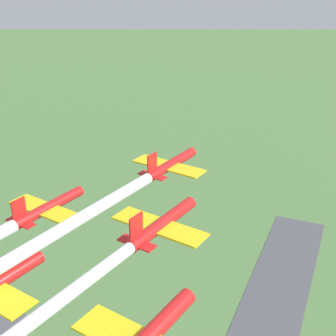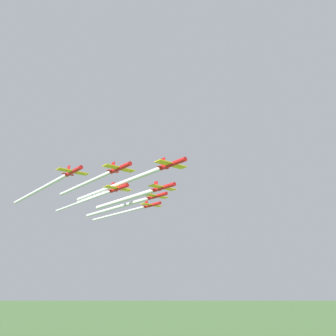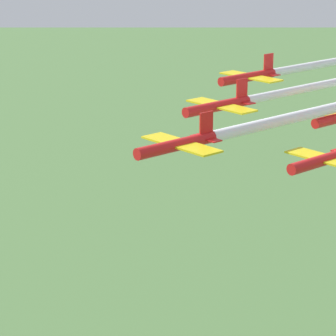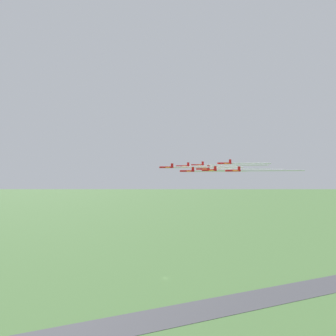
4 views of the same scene
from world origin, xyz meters
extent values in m
plane|color=#4C723D|center=(0.00, 0.00, 0.00)|extent=(3000.00, 3000.00, 0.00)
cube|color=#47474C|center=(-44.85, -41.77, 0.10)|extent=(333.15, 207.35, 0.20)
cylinder|color=red|center=(-44.85, -41.77, 106.85)|extent=(8.23, 7.34, 1.20)
cube|color=yellow|center=(-44.35, -42.20, 106.85)|extent=(7.99, 8.67, 0.20)
cube|color=red|center=(-41.78, -44.42, 108.36)|extent=(1.42, 1.26, 2.41)
cube|color=red|center=(-41.78, -44.42, 106.85)|extent=(3.20, 3.43, 0.13)
cylinder|color=red|center=(-39.95, -56.21, 104.48)|extent=(8.23, 7.34, 1.20)
cube|color=yellow|center=(-39.45, -56.64, 104.48)|extent=(7.99, 8.67, 0.20)
cube|color=red|center=(-36.89, -58.86, 105.98)|extent=(1.42, 1.26, 2.41)
cube|color=red|center=(-36.89, -58.86, 104.48)|extent=(3.20, 3.43, 0.13)
cylinder|color=red|center=(-29.85, -44.51, 107.44)|extent=(8.23, 7.34, 1.20)
cube|color=yellow|center=(-29.35, -44.94, 107.44)|extent=(7.99, 8.67, 0.20)
cube|color=red|center=(-26.78, -47.15, 108.94)|extent=(1.42, 1.26, 2.41)
cube|color=red|center=(-26.78, -47.15, 107.44)|extent=(3.20, 3.43, 0.13)
cylinder|color=red|center=(-35.05, -70.65, 105.28)|extent=(8.23, 7.34, 1.20)
cube|color=yellow|center=(-34.56, -71.08, 105.28)|extent=(7.99, 8.67, 0.20)
cube|color=red|center=(-31.99, -73.30, 106.79)|extent=(1.42, 1.26, 2.41)
cube|color=red|center=(-31.99, -73.30, 105.28)|extent=(3.20, 3.43, 0.13)
cylinder|color=red|center=(-24.95, -58.95, 105.48)|extent=(8.23, 7.34, 1.20)
cube|color=yellow|center=(-24.45, -59.38, 105.48)|extent=(7.99, 8.67, 0.20)
cube|color=red|center=(-21.89, -61.59, 106.99)|extent=(1.42, 1.26, 2.41)
cube|color=red|center=(-21.89, -61.59, 105.48)|extent=(3.20, 3.43, 0.13)
cylinder|color=red|center=(-14.85, -47.24, 108.08)|extent=(8.23, 7.34, 1.20)
cube|color=yellow|center=(-14.35, -47.67, 108.08)|extent=(7.99, 8.67, 0.20)
cube|color=red|center=(-11.78, -49.89, 109.58)|extent=(1.42, 1.26, 2.41)
cube|color=red|center=(-11.78, -49.89, 108.08)|extent=(3.20, 3.43, 0.13)
cylinder|color=red|center=(-30.15, -85.09, 105.19)|extent=(8.23, 7.34, 1.20)
cube|color=yellow|center=(-29.66, -85.52, 105.19)|extent=(7.99, 8.67, 0.20)
cube|color=red|center=(-27.09, -87.74, 106.69)|extent=(1.42, 1.26, 2.41)
cube|color=red|center=(-27.09, -87.74, 105.19)|extent=(3.20, 3.43, 0.13)
cylinder|color=red|center=(-20.05, -73.39, 109.66)|extent=(8.23, 7.34, 1.20)
cube|color=yellow|center=(-19.55, -73.82, 109.66)|extent=(7.99, 8.67, 0.20)
cube|color=red|center=(-16.99, -76.03, 111.16)|extent=(1.42, 1.26, 2.41)
cube|color=red|center=(-16.99, -76.03, 109.66)|extent=(3.20, 3.43, 0.13)
cylinder|color=white|center=(-21.76, -61.70, 106.85)|extent=(39.53, 34.36, 1.24)
cylinder|color=white|center=(-22.26, -71.49, 104.48)|extent=(28.82, 25.14, 1.36)
cylinder|color=white|center=(-12.45, -59.53, 107.44)|extent=(28.03, 24.40, 1.05)
cylinder|color=white|center=(-13.09, -89.61, 105.28)|extent=(37.29, 32.43, 1.26)
cylinder|color=white|center=(-3.71, -77.28, 105.48)|extent=(35.58, 30.87, 0.84)
cylinder|color=white|center=(8.91, -67.75, 108.08)|extent=(40.80, 35.43, 1.12)
cylinder|color=white|center=(-9.75, -102.71, 105.19)|extent=(33.99, 29.52, 0.96)
cylinder|color=white|center=(-5.35, -86.08, 109.66)|extent=(22.64, 19.74, 1.03)
camera|label=1|loc=(7.52, -48.68, 129.51)|focal=50.00mm
camera|label=2|loc=(-57.04, 37.79, 79.76)|focal=35.00mm
camera|label=3|loc=(-118.85, -51.63, 127.73)|focal=85.00mm
camera|label=4|loc=(-180.91, -163.83, 111.96)|focal=28.00mm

